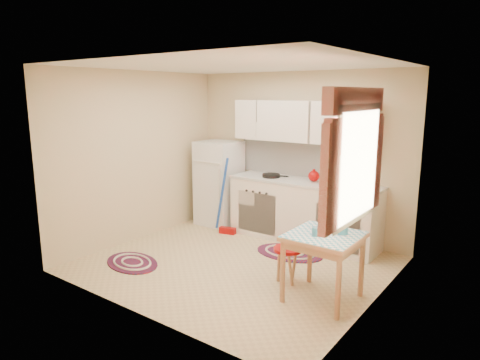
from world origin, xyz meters
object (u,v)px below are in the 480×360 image
object	(u,v)px
fridge	(219,183)
stool	(288,265)
base_cabinets	(303,212)
table	(323,267)

from	to	relation	value
fridge	stool	world-z (taller)	fridge
base_cabinets	fridge	bearing A→B (deg)	-178.16
table	stool	bearing A→B (deg)	163.50
fridge	stool	xyz separation A→B (m)	(2.09, -1.32, -0.49)
base_cabinets	table	bearing A→B (deg)	-55.41
table	stool	xyz separation A→B (m)	(-0.51, 0.15, -0.15)
stool	table	bearing A→B (deg)	-16.50
stool	base_cabinets	bearing A→B (deg)	111.46
table	stool	size ratio (longest dim) A/B	1.71
fridge	base_cabinets	world-z (taller)	fridge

